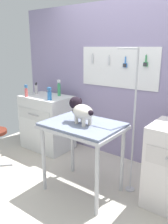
# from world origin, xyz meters

# --- Properties ---
(ground) EXTENTS (4.40, 4.00, 0.04)m
(ground) POSITION_xyz_m (0.00, 0.00, -0.02)
(ground) COLOR #BDB6A8
(rear_wall_panel) EXTENTS (4.00, 0.11, 2.30)m
(rear_wall_panel) POSITION_xyz_m (-0.00, 1.28, 1.15)
(rear_wall_panel) COLOR #8D82A9
(rear_wall_panel) RESTS_ON ground
(grooming_table) EXTENTS (0.88, 0.65, 0.85)m
(grooming_table) POSITION_xyz_m (0.04, 0.20, 0.75)
(grooming_table) COLOR #B7B7BC
(grooming_table) RESTS_ON ground
(grooming_arm) EXTENTS (0.30, 0.11, 1.67)m
(grooming_arm) POSITION_xyz_m (0.48, 0.54, 0.78)
(grooming_arm) COLOR #B7B7BC
(grooming_arm) RESTS_ON ground
(dog) EXTENTS (0.39, 0.25, 0.29)m
(dog) POSITION_xyz_m (0.02, 0.18, 1.00)
(dog) COLOR silver
(dog) RESTS_ON grooming_table
(counter_left) EXTENTS (0.80, 0.58, 0.90)m
(counter_left) POSITION_xyz_m (-1.20, 0.83, 0.45)
(counter_left) COLOR silver
(counter_left) RESTS_ON ground
(spray_bottle_tall) EXTENTS (0.05, 0.05, 0.19)m
(spray_bottle_tall) POSITION_xyz_m (-1.42, 0.61, 0.98)
(spray_bottle_tall) COLOR #DE5C5D
(spray_bottle_tall) RESTS_ON counter_left
(spray_bottle_short) EXTENTS (0.05, 0.05, 0.26)m
(spray_bottle_short) POSITION_xyz_m (-1.05, 0.98, 1.01)
(spray_bottle_short) COLOR #3B965D
(spray_bottle_short) RESTS_ON counter_left
(pump_bottle_white) EXTENTS (0.06, 0.05, 0.19)m
(pump_bottle_white) POSITION_xyz_m (-1.48, 0.87, 0.97)
(pump_bottle_white) COLOR #B8B4B5
(pump_bottle_white) RESTS_ON counter_left
(conditioner_bottle) EXTENTS (0.07, 0.07, 0.19)m
(conditioner_bottle) POSITION_xyz_m (-0.95, 0.67, 0.98)
(conditioner_bottle) COLOR #2F6FB8
(conditioner_bottle) RESTS_ON counter_left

